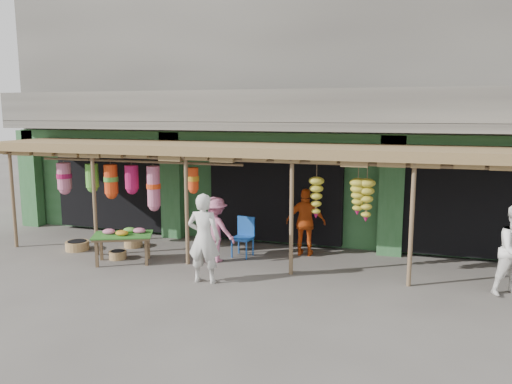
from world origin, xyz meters
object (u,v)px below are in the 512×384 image
(flower_table, at_px, (123,236))
(person_shopper, at_px, (216,229))
(person_vendor, at_px, (306,222))
(blue_chair, at_px, (244,234))
(person_front, at_px, (204,238))

(flower_table, distance_m, person_shopper, 2.19)
(flower_table, bearing_deg, person_vendor, 1.32)
(blue_chair, bearing_deg, person_shopper, -121.04)
(person_shopper, bearing_deg, person_vendor, -136.89)
(person_vendor, bearing_deg, person_front, 56.36)
(person_front, xyz_separation_m, person_vendor, (1.62, 2.61, -0.11))
(blue_chair, bearing_deg, person_front, -88.00)
(blue_chair, relative_size, person_front, 0.51)
(blue_chair, bearing_deg, person_vendor, 24.76)
(flower_table, relative_size, person_shopper, 1.00)
(flower_table, xyz_separation_m, person_vendor, (4.00, 1.90, 0.19))
(blue_chair, distance_m, person_shopper, 0.85)
(person_shopper, bearing_deg, blue_chair, -114.37)
(flower_table, bearing_deg, blue_chair, 5.04)
(person_vendor, bearing_deg, person_shopper, 28.36)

